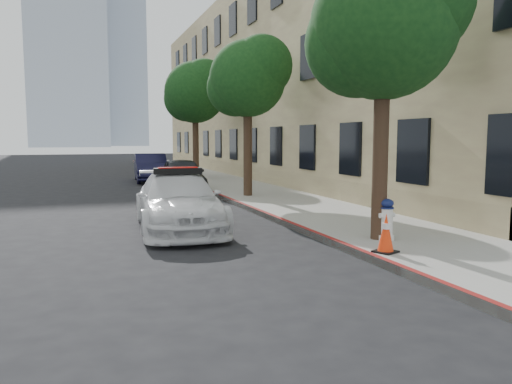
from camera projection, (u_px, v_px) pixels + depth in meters
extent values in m
plane|color=black|center=(210.00, 237.00, 10.76)|extent=(120.00, 120.00, 0.00)
cube|color=gray|center=(233.00, 186.00, 21.32)|extent=(3.20, 50.00, 0.15)
cube|color=maroon|center=(198.00, 188.00, 20.80)|extent=(0.12, 50.00, 0.15)
cube|color=tan|center=(303.00, 86.00, 27.35)|extent=(8.00, 36.00, 10.00)
cube|color=#9EA8B7|center=(66.00, 20.00, 118.49)|extent=(18.00, 14.00, 60.00)
cube|color=#9EA8B7|center=(118.00, 66.00, 137.75)|extent=(14.00, 14.00, 44.00)
cylinder|color=black|center=(380.00, 155.00, 9.67)|extent=(0.30, 0.30, 3.30)
sphere|color=#103313|center=(384.00, 25.00, 9.40)|extent=(2.80, 2.80, 2.80)
sphere|color=#103313|center=(412.00, 1.00, 9.21)|extent=(2.24, 2.24, 2.24)
sphere|color=#103313|center=(359.00, 43.00, 9.60)|extent=(2.10, 2.10, 2.10)
cylinder|color=black|center=(248.00, 149.00, 17.16)|extent=(0.30, 0.30, 3.19)
sphere|color=#103313|center=(248.00, 79.00, 16.90)|extent=(2.60, 2.60, 2.60)
sphere|color=#103313|center=(262.00, 66.00, 16.71)|extent=(2.08, 2.08, 2.08)
sphere|color=#103313|center=(235.00, 88.00, 17.10)|extent=(1.95, 1.95, 1.95)
cylinder|color=black|center=(196.00, 144.00, 24.64)|extent=(0.30, 0.30, 3.41)
sphere|color=#103313|center=(195.00, 92.00, 24.37)|extent=(3.00, 3.00, 3.00)
sphere|color=#103313|center=(204.00, 84.00, 24.18)|extent=(2.40, 2.40, 2.40)
sphere|color=#103313|center=(187.00, 99.00, 24.56)|extent=(2.25, 2.25, 2.25)
imported|color=silver|center=(178.00, 202.00, 11.55)|extent=(2.17, 4.65, 1.31)
cube|color=black|center=(178.00, 171.00, 11.48)|extent=(1.12, 0.36, 0.14)
cube|color=#A50A07|center=(178.00, 168.00, 11.47)|extent=(0.91, 0.29, 0.06)
imported|color=black|center=(182.00, 175.00, 19.55)|extent=(1.91, 4.11, 1.36)
imported|color=black|center=(151.00, 168.00, 24.44)|extent=(1.74, 4.25, 1.37)
cylinder|color=white|center=(386.00, 237.00, 9.73)|extent=(0.31, 0.31, 0.10)
cylinder|color=white|center=(387.00, 221.00, 9.69)|extent=(0.23, 0.23, 0.54)
ellipsoid|color=#121C50|center=(387.00, 203.00, 9.65)|extent=(0.25, 0.25, 0.18)
cylinder|color=white|center=(387.00, 215.00, 9.68)|extent=(0.33, 0.11, 0.10)
cylinder|color=white|center=(387.00, 215.00, 9.68)|extent=(0.10, 0.18, 0.10)
cube|color=black|center=(385.00, 251.00, 8.67)|extent=(0.47, 0.47, 0.03)
cone|color=#FF360D|center=(386.00, 232.00, 8.63)|extent=(0.28, 0.28, 0.65)
cylinder|color=white|center=(386.00, 226.00, 8.62)|extent=(0.15, 0.15, 0.10)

